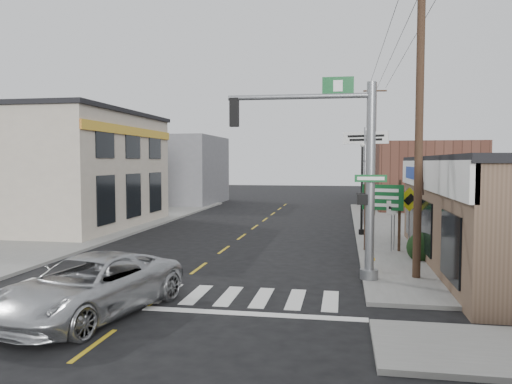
% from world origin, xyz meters
% --- Properties ---
extents(ground, '(140.00, 140.00, 0.00)m').
position_xyz_m(ground, '(0.00, 0.00, 0.00)').
color(ground, black).
rests_on(ground, ground).
extents(sidewalk_right, '(6.00, 38.00, 0.13)m').
position_xyz_m(sidewalk_right, '(9.00, 13.00, 0.07)').
color(sidewalk_right, slate).
rests_on(sidewalk_right, ground).
extents(sidewalk_left, '(6.00, 38.00, 0.13)m').
position_xyz_m(sidewalk_left, '(-9.00, 13.00, 0.07)').
color(sidewalk_left, slate).
rests_on(sidewalk_left, ground).
extents(center_line, '(0.12, 56.00, 0.01)m').
position_xyz_m(center_line, '(0.00, 8.00, 0.01)').
color(center_line, gold).
rests_on(center_line, ground).
extents(crosswalk, '(11.00, 2.20, 0.01)m').
position_xyz_m(crosswalk, '(0.00, 0.40, 0.01)').
color(crosswalk, silver).
rests_on(crosswalk, ground).
extents(left_building, '(12.00, 12.00, 6.80)m').
position_xyz_m(left_building, '(-13.00, 14.00, 3.40)').
color(left_building, '#B5AA97').
rests_on(left_building, ground).
extents(bldg_distant_right, '(8.00, 10.00, 5.60)m').
position_xyz_m(bldg_distant_right, '(12.00, 30.00, 2.80)').
color(bldg_distant_right, '#513025').
rests_on(bldg_distant_right, ground).
extents(bldg_distant_left, '(9.00, 10.00, 6.40)m').
position_xyz_m(bldg_distant_left, '(-11.00, 32.00, 3.20)').
color(bldg_distant_left, slate).
rests_on(bldg_distant_left, ground).
extents(suv, '(3.77, 6.04, 1.56)m').
position_xyz_m(suv, '(-1.13, -2.05, 0.78)').
color(suv, '#ACAEB2').
rests_on(suv, ground).
extents(traffic_signal_pole, '(5.25, 0.39, 6.65)m').
position_xyz_m(traffic_signal_pole, '(5.41, 2.82, 4.08)').
color(traffic_signal_pole, slate).
rests_on(traffic_signal_pole, sidewalk_right).
extents(guide_sign, '(1.78, 0.14, 3.11)m').
position_xyz_m(guide_sign, '(7.02, 8.31, 2.12)').
color(guide_sign, '#412C1E').
rests_on(guide_sign, sidewalk_right).
extents(fire_hydrant, '(0.22, 0.22, 0.71)m').
position_xyz_m(fire_hydrant, '(6.30, 4.15, 0.51)').
color(fire_hydrant, gold).
rests_on(fire_hydrant, sidewalk_right).
extents(ped_crossing_sign, '(1.07, 0.08, 2.75)m').
position_xyz_m(ped_crossing_sign, '(8.20, 8.78, 2.01)').
color(ped_crossing_sign, gray).
rests_on(ped_crossing_sign, sidewalk_right).
extents(lamp_post, '(0.64, 0.50, 4.90)m').
position_xyz_m(lamp_post, '(6.36, 13.08, 2.98)').
color(lamp_post, black).
rests_on(lamp_post, sidewalk_right).
extents(dance_center_sign, '(2.81, 0.18, 5.97)m').
position_xyz_m(dance_center_sign, '(6.63, 17.31, 4.69)').
color(dance_center_sign, gray).
rests_on(dance_center_sign, sidewalk_right).
extents(bare_tree, '(2.39, 2.39, 4.79)m').
position_xyz_m(bare_tree, '(8.97, 5.97, 3.90)').
color(bare_tree, black).
rests_on(bare_tree, sidewalk_right).
extents(shrub_front, '(1.30, 1.30, 0.98)m').
position_xyz_m(shrub_front, '(10.79, 3.86, 0.62)').
color(shrub_front, '#1A3C19').
rests_on(shrub_front, sidewalk_right).
extents(shrub_back, '(1.22, 1.22, 0.92)m').
position_xyz_m(shrub_back, '(8.45, 6.63, 0.59)').
color(shrub_back, black).
rests_on(shrub_back, sidewalk_right).
extents(utility_pole_near, '(1.76, 0.26, 10.11)m').
position_xyz_m(utility_pole_near, '(7.77, 3.32, 5.31)').
color(utility_pole_near, '#4E3E23').
rests_on(utility_pole_near, sidewalk_right).
extents(utility_pole_far, '(1.67, 0.25, 9.59)m').
position_xyz_m(utility_pole_far, '(7.50, 23.28, 5.05)').
color(utility_pole_far, '#45341F').
rests_on(utility_pole_far, sidewalk_right).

